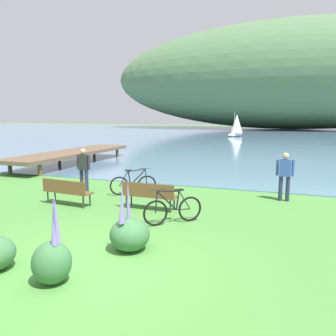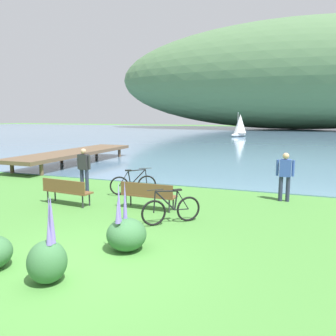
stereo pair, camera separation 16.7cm
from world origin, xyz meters
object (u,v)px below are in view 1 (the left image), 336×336
Objects in this scene: bicycle_leaning_near_bench at (173,210)px; sailboat_nearest_to_shore at (236,125)px; bicycle_beside_path at (133,184)px; park_bench_further_along at (149,194)px; person_at_shoreline at (285,174)px; person_on_the_grass at (84,167)px; park_bench_near_camera at (67,190)px.

sailboat_nearest_to_shore is at bearing 96.47° from bicycle_leaning_near_bench.
sailboat_nearest_to_shore is (-1.94, 37.05, 1.24)m from bicycle_beside_path.
person_at_shoreline is at bearing 33.78° from park_bench_further_along.
bicycle_leaning_near_bench is at bearing -29.21° from person_on_the_grass.
person_at_shoreline is 7.54m from person_on_the_grass.
bicycle_leaning_near_bench is (1.18, -1.07, -0.12)m from park_bench_further_along.
park_bench_near_camera is at bearing -89.23° from sailboat_nearest_to_shore.
bicycle_leaning_near_bench is 0.39× the size of sailboat_nearest_to_shore.
person_at_shoreline is at bearing 8.94° from person_on_the_grass.
person_on_the_grass is (-0.63, 1.96, 0.46)m from park_bench_near_camera.
sailboat_nearest_to_shore is at bearing 93.00° from bicycle_beside_path.
bicycle_leaning_near_bench reaches higher than park_bench_further_along.
bicycle_beside_path is at bearing 132.74° from bicycle_leaning_near_bench.
sailboat_nearest_to_shore is (-4.51, 39.83, 1.24)m from bicycle_leaning_near_bench.
park_bench_near_camera is at bearing -155.32° from person_at_shoreline.
bicycle_leaning_near_bench is at bearing -47.26° from bicycle_beside_path.
person_at_shoreline is at bearing 10.22° from bicycle_beside_path.
person_at_shoreline is (6.82, 3.13, 0.46)m from park_bench_near_camera.
person_at_shoreline is (4.01, 2.68, 0.46)m from park_bench_further_along.
park_bench_near_camera is 1.39× the size of bicycle_leaning_near_bench.
sailboat_nearest_to_shore is at bearing 90.77° from park_bench_near_camera.
park_bench_further_along is at bearing -51.01° from bicycle_beside_path.
park_bench_further_along is 0.53× the size of sailboat_nearest_to_shore.
person_at_shoreline reaches higher than bicycle_leaning_near_bench.
person_at_shoreline is (5.40, 0.97, 0.58)m from bicycle_beside_path.
sailboat_nearest_to_shore reaches higher than park_bench_further_along.
sailboat_nearest_to_shore is (0.11, 37.25, 0.66)m from person_on_the_grass.
park_bench_near_camera is 2.11m from person_on_the_grass.
person_at_shoreline is (2.83, 3.75, 0.58)m from bicycle_leaning_near_bench.
sailboat_nearest_to_shore reaches higher than person_at_shoreline.
sailboat_nearest_to_shore reaches higher than park_bench_near_camera.
person_at_shoreline is at bearing 53.01° from bicycle_leaning_near_bench.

